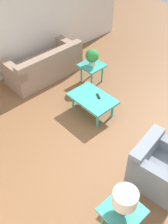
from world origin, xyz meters
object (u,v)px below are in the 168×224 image
Objects in this scene: coffee_table at (93,99)px; potted_plant at (92,56)px; sofa at (45,66)px; armchair at (159,167)px; side_table_lamp at (122,213)px; side_table_plant at (92,67)px; table_lamp at (125,199)px.

potted_plant is at bearing -43.00° from coffee_table.
sofa is 3.64m from armchair.
coffee_table is 2.39× the size of potted_plant.
sofa is 3.57× the size of side_table_lamp.
armchair is 0.98× the size of coffee_table.
side_table_plant is at bearing -56.31° from potted_plant.
potted_plant is at bearing 58.69° from armchair.
sofa is at bearing -21.26° from table_lamp.
side_table_plant is at bearing 126.04° from sofa.
potted_plant reaches higher than sofa.
potted_plant is at bearing -37.24° from side_table_lamp.
table_lamp is (-2.02, 1.39, 0.40)m from coffee_table.
sofa is 3.57× the size of side_table_plant.
armchair is at bearing -82.69° from side_table_lamp.
side_table_lamp is at bearing 145.38° from coffee_table.
side_table_plant is at bearing 58.69° from armchair.
potted_plant is at bearing 126.04° from sofa.
table_lamp is at bearing 142.76° from potted_plant.
sofa is 1.97× the size of coffee_table.
potted_plant reaches higher than coffee_table.
table_lamp reaches higher than coffee_table.
table_lamp is (-3.75, 1.46, 0.46)m from sofa.
potted_plant is (-0.00, 0.00, 0.30)m from side_table_plant.
coffee_table is at bearing 137.00° from potted_plant.
sofa is at bearing 37.34° from potted_plant.
sofa is at bearing 37.34° from side_table_plant.
coffee_table is 2.48m from table_lamp.
table_lamp is at bearing 67.45° from sofa.
side_table_lamp is 3.57m from potted_plant.
side_table_lamp is (-3.75, 1.46, 0.10)m from sofa.
side_table_lamp is at bearing 153.43° from table_lamp.
table_lamp is (-2.84, 2.16, 0.06)m from potted_plant.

